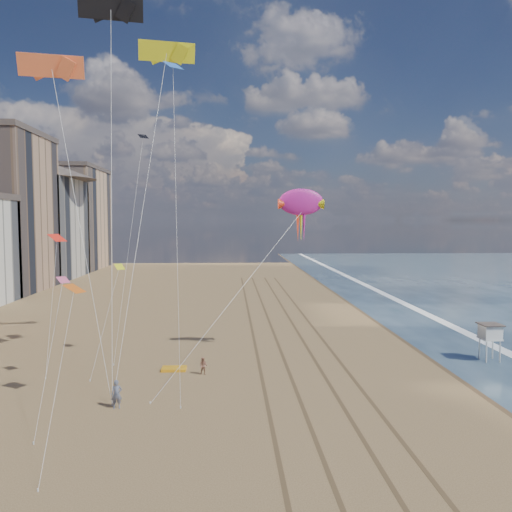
{
  "coord_description": "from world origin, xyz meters",
  "views": [
    {
      "loc": [
        -3.78,
        -20.69,
        12.84
      ],
      "look_at": [
        -1.31,
        26.0,
        9.5
      ],
      "focal_mm": 35.0,
      "sensor_mm": 36.0,
      "label": 1
    }
  ],
  "objects": [
    {
      "name": "tracks",
      "position": [
        2.55,
        30.0,
        0.01
      ],
      "size": [
        7.68,
        120.0,
        0.01
      ],
      "color": "brown",
      "rests_on": "ground"
    },
    {
      "name": "kite_flyer_a",
      "position": [
        -11.54,
        13.06,
        0.98
      ],
      "size": [
        0.77,
        0.57,
        1.96
      ],
      "primitive_type": "imported",
      "rotation": [
        0.0,
        0.0,
        0.15
      ],
      "color": "slate",
      "rests_on": "ground"
    },
    {
      "name": "show_kite",
      "position": [
        2.85,
        25.56,
        14.5
      ],
      "size": [
        8.3,
        6.39,
        21.76
      ],
      "color": "#B21B87",
      "rests_on": "ground"
    },
    {
      "name": "lifeguard_stand",
      "position": [
        19.98,
        23.04,
        2.64
      ],
      "size": [
        1.9,
        1.9,
        3.42
      ],
      "color": "silver",
      "rests_on": "ground"
    },
    {
      "name": "foam",
      "position": [
        23.2,
        40.0,
        0.0
      ],
      "size": [
        260.0,
        260.0,
        0.0
      ],
      "primitive_type": "plane",
      "color": "white",
      "rests_on": "ground"
    },
    {
      "name": "grounded_kite",
      "position": [
        -8.6,
        21.62,
        0.12
      ],
      "size": [
        2.1,
        1.34,
        0.24
      ],
      "primitive_type": "cube",
      "rotation": [
        0.0,
        0.0,
        -0.0
      ],
      "color": "orange",
      "rests_on": "ground"
    },
    {
      "name": "wet_sand",
      "position": [
        19.0,
        40.0,
        0.0
      ],
      "size": [
        260.0,
        260.0,
        0.0
      ],
      "primitive_type": "plane",
      "color": "#42301E",
      "rests_on": "ground"
    },
    {
      "name": "parafoils",
      "position": [
        -13.39,
        24.86,
        29.04
      ],
      "size": [
        11.72,
        13.08,
        10.39
      ],
      "color": "black",
      "rests_on": "ground"
    },
    {
      "name": "small_kites",
      "position": [
        -14.15,
        23.37,
        15.36
      ],
      "size": [
        13.92,
        19.28,
        18.26
      ],
      "color": "yellow",
      "rests_on": "ground"
    },
    {
      "name": "kite_flyer_b",
      "position": [
        -6.01,
        20.23,
        0.74
      ],
      "size": [
        0.83,
        0.71,
        1.48
      ],
      "primitive_type": "imported",
      "rotation": [
        0.0,
        0.0,
        -0.24
      ],
      "color": "#99644D",
      "rests_on": "ground"
    }
  ]
}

